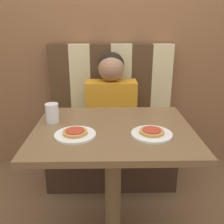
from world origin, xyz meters
TOP-DOWN VIEW (x-y plane):
  - wall_back at (0.00, 0.96)m, footprint 7.00×0.05m
  - booth_seat at (0.00, 0.66)m, footprint 1.07×0.49m
  - booth_backrest at (0.00, 0.87)m, footprint 1.07×0.08m
  - dining_table at (0.00, 0.00)m, footprint 0.90×0.73m
  - person at (0.00, 0.67)m, footprint 0.41×0.24m
  - plate_left at (-0.20, -0.10)m, footprint 0.22×0.22m
  - plate_right at (0.20, -0.10)m, footprint 0.22×0.22m
  - pizza_left at (-0.20, -0.10)m, footprint 0.13×0.13m
  - pizza_right at (0.20, -0.10)m, footprint 0.13×0.13m
  - drinking_cup at (-0.36, 0.10)m, footprint 0.08×0.08m

SIDE VIEW (x-z plane):
  - booth_seat at x=0.00m, z-range 0.00..0.48m
  - dining_table at x=0.00m, z-range 0.28..1.05m
  - plate_left at x=-0.20m, z-range 0.77..0.78m
  - plate_right at x=0.20m, z-range 0.77..0.78m
  - pizza_left at x=-0.20m, z-range 0.78..0.80m
  - pizza_right at x=0.20m, z-range 0.78..0.80m
  - person at x=0.00m, z-range 0.48..1.13m
  - booth_backrest at x=0.00m, z-range 0.48..1.17m
  - drinking_cup at x=-0.36m, z-range 0.77..0.89m
  - wall_back at x=0.00m, z-range 0.00..2.60m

